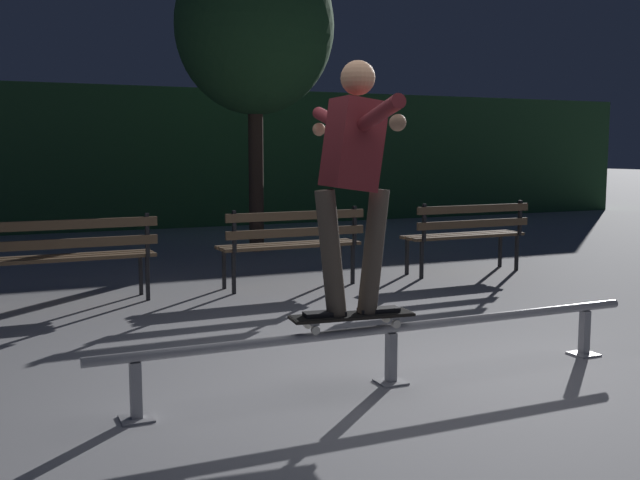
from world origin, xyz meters
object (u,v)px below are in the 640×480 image
(grind_rail, at_px, (391,338))
(tree_behind_benches, at_px, (255,27))
(skateboard, at_px, (352,317))
(park_bench_left_center, at_px, (72,250))
(park_bench_right_center, at_px, (292,239))
(skateboarder, at_px, (353,166))
(park_bench_rightmost, at_px, (467,230))

(grind_rail, height_order, tree_behind_benches, tree_behind_benches)
(skateboard, xyz_separation_m, tree_behind_benches, (1.64, 6.42, 2.80))
(grind_rail, height_order, park_bench_left_center, park_bench_left_center)
(park_bench_right_center, bearing_deg, park_bench_left_center, 180.00)
(skateboarder, height_order, park_bench_left_center, skateboarder)
(skateboarder, bearing_deg, grind_rail, 0.06)
(skateboarder, xyz_separation_m, park_bench_rightmost, (3.28, 3.40, -0.86))
(grind_rail, bearing_deg, skateboard, 180.00)
(park_bench_right_center, bearing_deg, grind_rail, -101.63)
(skateboard, relative_size, park_bench_rightmost, 0.50)
(skateboard, height_order, park_bench_right_center, park_bench_right_center)
(park_bench_left_center, distance_m, tree_behind_benches, 5.02)
(park_bench_rightmost, relative_size, tree_behind_benches, 0.35)
(park_bench_right_center, distance_m, tree_behind_benches, 4.12)
(park_bench_left_center, xyz_separation_m, park_bench_rightmost, (4.59, 0.00, 0.00))
(park_bench_left_center, height_order, park_bench_rightmost, same)
(grind_rail, height_order, skateboarder, skateboarder)
(park_bench_rightmost, bearing_deg, grind_rail, -131.35)
(skateboard, bearing_deg, tree_behind_benches, 75.72)
(tree_behind_benches, bearing_deg, grind_rail, -101.88)
(park_bench_right_center, bearing_deg, skateboarder, -106.08)
(park_bench_rightmost, distance_m, tree_behind_benches, 4.39)
(skateboard, relative_size, skateboarder, 0.51)
(grind_rail, bearing_deg, park_bench_right_center, 78.37)
(skateboard, bearing_deg, park_bench_right_center, 73.87)
(skateboard, xyz_separation_m, park_bench_right_center, (0.98, 3.40, 0.07))
(skateboard, xyz_separation_m, park_bench_rightmost, (3.28, 3.40, 0.07))
(park_bench_right_center, height_order, tree_behind_benches, tree_behind_benches)
(grind_rail, xyz_separation_m, skateboarder, (-0.28, -0.00, 1.10))
(park_bench_right_center, bearing_deg, skateboard, -106.13)
(park_bench_rightmost, bearing_deg, park_bench_left_center, 180.00)
(grind_rail, bearing_deg, park_bench_rightmost, 48.65)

